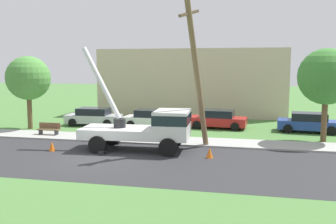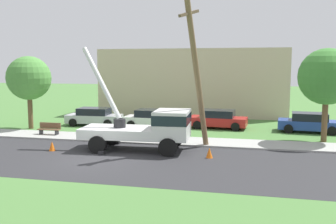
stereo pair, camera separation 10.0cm
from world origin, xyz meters
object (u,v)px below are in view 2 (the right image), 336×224
roadside_tree_far (29,78)px  parked_sedan_red (218,119)px  utility_truck (150,126)px  leaning_utility_pole (197,72)px  traffic_cone_behind (52,146)px  park_bench (49,129)px  parked_sedan_white (152,119)px  traffic_cone_ahead (209,153)px  parked_sedan_silver (94,117)px  roadside_tree_near (327,77)px  parked_sedan_blue (309,123)px

roadside_tree_far → parked_sedan_red: bearing=13.4°
utility_truck → leaning_utility_pole: bearing=19.6°
leaning_utility_pole → traffic_cone_behind: bearing=-164.6°
park_bench → leaning_utility_pole: bearing=-10.7°
leaning_utility_pole → parked_sedan_white: (-4.43, 6.78, -3.81)m
leaning_utility_pole → traffic_cone_ahead: leaning_utility_pole is taller
traffic_cone_ahead → leaning_utility_pole: bearing=117.9°
utility_truck → parked_sedan_red: bearing=70.0°
traffic_cone_ahead → roadside_tree_far: size_ratio=0.10×
traffic_cone_behind → parked_sedan_silver: (-1.40, 9.12, 0.43)m
traffic_cone_ahead → traffic_cone_behind: (-8.99, -0.31, 0.00)m
traffic_cone_ahead → parked_sedan_white: parked_sedan_white is taller
leaning_utility_pole → parked_sedan_white: size_ratio=1.97×
leaning_utility_pole → roadside_tree_near: leaning_utility_pole is taller
traffic_cone_behind → parked_sedan_red: 13.10m
parked_sedan_silver → roadside_tree_near: bearing=-9.9°
park_bench → roadside_tree_near: bearing=6.1°
traffic_cone_behind → park_bench: (-2.59, 4.20, 0.18)m
utility_truck → traffic_cone_ahead: (3.53, -0.99, -1.13)m
park_bench → roadside_tree_near: size_ratio=0.27×
parked_sedan_silver → leaning_utility_pole: bearing=-36.4°
traffic_cone_behind → parked_sedan_red: size_ratio=0.12×
parked_sedan_blue → traffic_cone_ahead: bearing=-124.1°
traffic_cone_behind → roadside_tree_far: roadside_tree_far is taller
utility_truck → parked_sedan_red: 9.17m
parked_sedan_blue → park_bench: 18.65m
traffic_cone_ahead → roadside_tree_far: roadside_tree_far is taller
utility_truck → parked_sedan_white: (-1.90, 7.68, -0.70)m
traffic_cone_behind → parked_sedan_white: 9.67m
roadside_tree_near → traffic_cone_ahead: bearing=-138.9°
parked_sedan_white → roadside_tree_far: bearing=-164.9°
traffic_cone_behind → parked_sedan_white: size_ratio=0.13×
parked_sedan_blue → roadside_tree_far: size_ratio=0.82×
traffic_cone_behind → roadside_tree_near: (15.67, 6.15, 3.87)m
utility_truck → traffic_cone_ahead: size_ratio=12.28×
parked_sedan_red → roadside_tree_far: size_ratio=0.82×
parked_sedan_white → traffic_cone_ahead: bearing=-57.9°
roadside_tree_near → roadside_tree_far: 21.19m
parked_sedan_white → roadside_tree_near: (12.11, -2.84, 3.43)m
traffic_cone_ahead → roadside_tree_far: 16.19m
traffic_cone_ahead → parked_sedan_white: 10.24m
roadside_tree_far → parked_sedan_white: bearing=15.1°
traffic_cone_behind → parked_sedan_silver: parked_sedan_silver is taller
parked_sedan_white → parked_sedan_red: size_ratio=0.99×
traffic_cone_ahead → parked_sedan_silver: bearing=139.7°
parked_sedan_silver → parked_sedan_white: (4.95, -0.13, 0.00)m
traffic_cone_ahead → roadside_tree_near: bearing=41.1°
parked_sedan_red → park_bench: bearing=-153.0°
utility_truck → leaning_utility_pole: 4.11m
roadside_tree_far → parked_sedan_silver: bearing=32.1°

